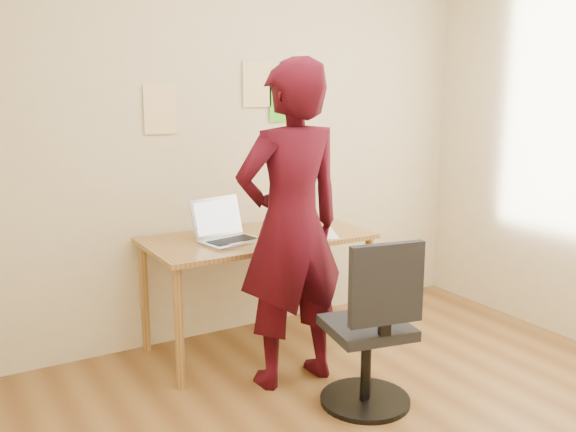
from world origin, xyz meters
TOP-DOWN VIEW (x-y plane):
  - room at (0.00, 0.00)m, footprint 3.58×3.58m
  - desk at (-0.11, 1.38)m, footprint 1.40×0.70m
  - laptop at (-0.34, 1.36)m, footprint 0.40×0.37m
  - paper_sheet at (0.26, 1.24)m, footprint 0.32×0.37m
  - phone at (0.18, 1.17)m, footprint 0.07×0.12m
  - wall_note_left at (-0.59, 1.74)m, footprint 0.21×0.00m
  - wall_note_mid at (0.08, 1.74)m, footprint 0.21×0.00m
  - wall_note_right at (0.27, 1.74)m, footprint 0.18×0.00m
  - office_chair at (0.02, 0.37)m, footprint 0.48×0.49m
  - person at (-0.17, 0.87)m, footprint 0.67×0.44m

SIDE VIEW (x-z plane):
  - office_chair at x=0.02m, z-range -0.07..0.86m
  - desk at x=-0.11m, z-range 0.28..1.02m
  - paper_sheet at x=0.26m, z-range 0.74..0.74m
  - phone at x=0.18m, z-range 0.74..0.75m
  - laptop at x=-0.34m, z-range 0.67..0.92m
  - person at x=-0.17m, z-range 0.00..1.82m
  - room at x=0.00m, z-range -0.04..2.74m
  - wall_note_left at x=-0.59m, z-range 1.37..1.67m
  - wall_note_right at x=0.27m, z-range 1.42..1.66m
  - wall_note_mid at x=0.08m, z-range 1.52..1.82m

